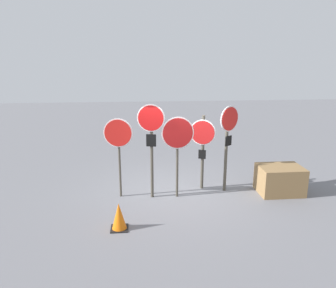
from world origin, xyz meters
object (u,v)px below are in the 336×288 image
object	(u,v)px
stop_sign_3	(203,142)
traffic_cone_0	(119,216)
stop_sign_1	(151,134)
storage_crate	(280,180)
stop_sign_2	(178,139)
stop_sign_4	(228,134)
stop_sign_0	(118,139)

from	to	relation	value
stop_sign_3	traffic_cone_0	bearing A→B (deg)	-115.30
stop_sign_1	storage_crate	xyz separation A→B (m)	(3.61, 0.00, -1.41)
stop_sign_3	stop_sign_2	bearing A→B (deg)	-124.43
stop_sign_2	traffic_cone_0	size ratio (longest dim) A/B	3.62
stop_sign_4	traffic_cone_0	size ratio (longest dim) A/B	3.98
traffic_cone_0	stop_sign_4	bearing A→B (deg)	33.10
stop_sign_1	storage_crate	distance (m)	3.88
stop_sign_2	traffic_cone_0	world-z (taller)	stop_sign_2
stop_sign_4	storage_crate	xyz separation A→B (m)	(1.48, -0.27, -1.30)
stop_sign_2	stop_sign_4	distance (m)	1.47
stop_sign_2	stop_sign_3	distance (m)	0.96
stop_sign_1	traffic_cone_0	bearing A→B (deg)	-104.29
stop_sign_4	storage_crate	bearing A→B (deg)	-44.87
stop_sign_0	stop_sign_1	distance (m)	0.89
traffic_cone_0	stop_sign_2	bearing A→B (deg)	46.95
stop_sign_0	storage_crate	distance (m)	4.65
stop_sign_0	stop_sign_3	distance (m)	2.37
stop_sign_2	stop_sign_1	bearing A→B (deg)	174.84
stop_sign_2	traffic_cone_0	xyz separation A→B (m)	(-1.50, -1.61, -1.34)
traffic_cone_0	stop_sign_1	bearing A→B (deg)	63.79
stop_sign_3	storage_crate	distance (m)	2.43
stop_sign_0	stop_sign_2	distance (m)	1.56
stop_sign_1	storage_crate	bearing A→B (deg)	11.97
stop_sign_3	storage_crate	xyz separation A→B (m)	(2.14, -0.49, -1.04)
stop_sign_1	stop_sign_2	xyz separation A→B (m)	(0.69, -0.03, -0.16)
stop_sign_3	storage_crate	world-z (taller)	stop_sign_3
traffic_cone_0	storage_crate	bearing A→B (deg)	20.38
storage_crate	stop_sign_1	bearing A→B (deg)	-179.95
stop_sign_4	stop_sign_0	bearing A→B (deg)	148.63
stop_sign_0	stop_sign_1	world-z (taller)	stop_sign_1
stop_sign_1	stop_sign_2	bearing A→B (deg)	9.18
stop_sign_2	stop_sign_3	bearing A→B (deg)	31.52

